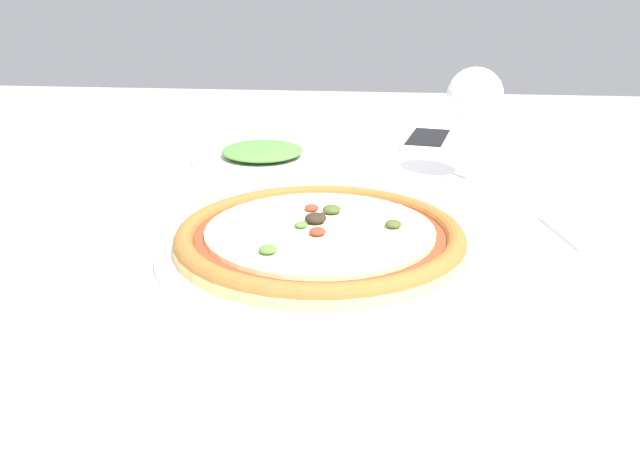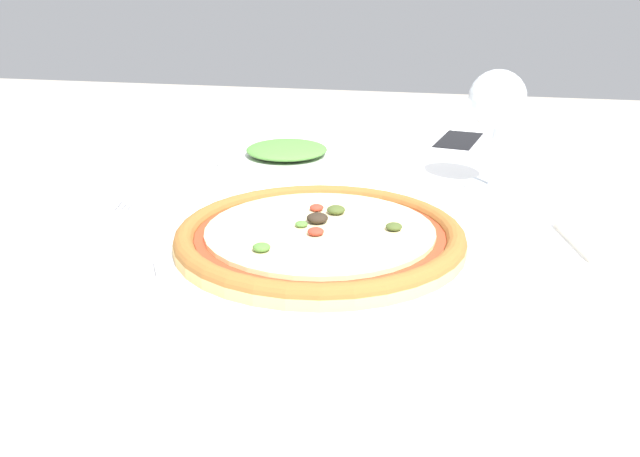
# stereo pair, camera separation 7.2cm
# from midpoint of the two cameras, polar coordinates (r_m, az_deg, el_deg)

# --- Properties ---
(dining_table) EXTENTS (1.19, 1.14, 0.72)m
(dining_table) POSITION_cam_midpoint_polar(r_m,az_deg,el_deg) (0.90, 3.35, -4.32)
(dining_table) COLOR #997047
(dining_table) RESTS_ON ground_plane
(pizza_plate) EXTENTS (0.35, 0.35, 0.04)m
(pizza_plate) POSITION_cam_midpoint_polar(r_m,az_deg,el_deg) (0.77, -2.68, -0.96)
(pizza_plate) COLOR white
(pizza_plate) RESTS_ON dining_table
(fork) EXTENTS (0.05, 0.17, 0.00)m
(fork) POSITION_cam_midpoint_polar(r_m,az_deg,el_deg) (0.89, -19.36, -0.09)
(fork) COLOR silver
(fork) RESTS_ON dining_table
(wine_glass_far_left) EXTENTS (0.08, 0.08, 0.16)m
(wine_glass_far_left) POSITION_cam_midpoint_polar(r_m,az_deg,el_deg) (1.01, 10.27, 10.08)
(wine_glass_far_left) COLOR silver
(wine_glass_far_left) RESTS_ON dining_table
(cell_phone) EXTENTS (0.10, 0.15, 0.01)m
(cell_phone) POSITION_cam_midpoint_polar(r_m,az_deg,el_deg) (1.26, 7.00, 7.03)
(cell_phone) COLOR white
(cell_phone) RESTS_ON dining_table
(side_plate) EXTENTS (0.22, 0.22, 0.03)m
(side_plate) POSITION_cam_midpoint_polar(r_m,az_deg,el_deg) (1.13, -6.45, 5.74)
(side_plate) COLOR white
(side_plate) RESTS_ON dining_table
(napkin_folded) EXTENTS (0.17, 0.14, 0.01)m
(napkin_folded) POSITION_cam_midpoint_polar(r_m,az_deg,el_deg) (0.89, 20.76, 0.06)
(napkin_folded) COLOR silver
(napkin_folded) RESTS_ON dining_table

